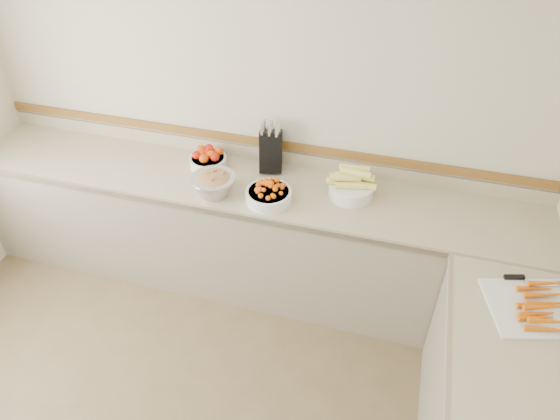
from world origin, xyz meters
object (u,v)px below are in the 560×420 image
(rhubarb_bowl, at_px, (214,184))
(cutting_board, at_px, (539,306))
(tomato_bowl, at_px, (208,158))
(corn_bowl, at_px, (351,186))
(cherry_tomato_bowl, at_px, (269,194))
(knife_block, at_px, (271,150))

(rhubarb_bowl, xyz_separation_m, cutting_board, (1.93, -0.46, -0.06))
(tomato_bowl, relative_size, corn_bowl, 0.81)
(cherry_tomato_bowl, distance_m, cutting_board, 1.64)
(rhubarb_bowl, bearing_deg, tomato_bowl, 118.93)
(rhubarb_bowl, relative_size, cutting_board, 0.50)
(knife_block, distance_m, cherry_tomato_bowl, 0.38)
(knife_block, bearing_deg, rhubarb_bowl, -124.78)
(cherry_tomato_bowl, relative_size, rhubarb_bowl, 1.03)
(cherry_tomato_bowl, bearing_deg, cutting_board, -17.18)
(tomato_bowl, bearing_deg, cherry_tomato_bowl, -27.51)
(corn_bowl, distance_m, cutting_board, 1.28)
(cherry_tomato_bowl, xyz_separation_m, corn_bowl, (0.50, 0.20, 0.02))
(cherry_tomato_bowl, xyz_separation_m, rhubarb_bowl, (-0.36, -0.03, 0.03))
(cherry_tomato_bowl, bearing_deg, tomato_bowl, 152.49)
(knife_block, distance_m, corn_bowl, 0.61)
(knife_block, height_order, cherry_tomato_bowl, knife_block)
(corn_bowl, bearing_deg, tomato_bowl, 175.91)
(cutting_board, bearing_deg, knife_block, 153.11)
(tomato_bowl, bearing_deg, rhubarb_bowl, -61.07)
(corn_bowl, height_order, rhubarb_bowl, corn_bowl)
(cherry_tomato_bowl, bearing_deg, knife_block, 104.30)
(rhubarb_bowl, height_order, cutting_board, rhubarb_bowl)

